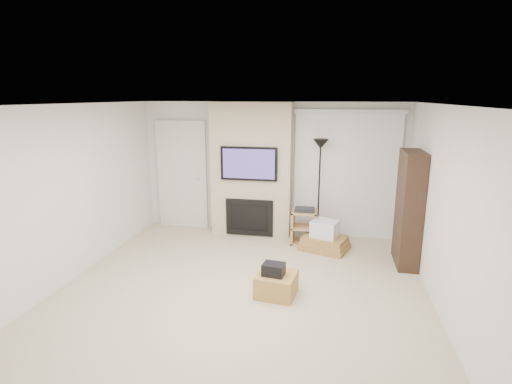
% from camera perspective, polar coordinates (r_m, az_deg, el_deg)
% --- Properties ---
extents(floor, '(5.00, 5.50, 0.00)m').
position_cam_1_polar(floor, '(5.50, -2.48, -14.69)').
color(floor, '#C5B595').
rests_on(floor, ground).
extents(ceiling, '(5.00, 5.50, 0.00)m').
position_cam_1_polar(ceiling, '(4.84, -2.78, 12.35)').
color(ceiling, white).
rests_on(ceiling, wall_back).
extents(wall_back, '(5.00, 0.00, 2.50)m').
position_cam_1_polar(wall_back, '(7.66, 2.22, 3.40)').
color(wall_back, silver).
rests_on(wall_back, ground).
extents(wall_front, '(5.00, 0.00, 2.50)m').
position_cam_1_polar(wall_front, '(2.64, -17.53, -17.93)').
color(wall_front, silver).
rests_on(wall_front, ground).
extents(wall_left, '(0.00, 5.50, 2.50)m').
position_cam_1_polar(wall_left, '(6.11, -26.07, -0.63)').
color(wall_left, silver).
rests_on(wall_left, ground).
extents(wall_right, '(0.00, 5.50, 2.50)m').
position_cam_1_polar(wall_right, '(5.08, 26.03, -3.29)').
color(wall_right, silver).
rests_on(wall_right, ground).
extents(hvac_vent, '(0.35, 0.18, 0.01)m').
position_cam_1_polar(hvac_vent, '(5.56, 3.34, 12.46)').
color(hvac_vent, silver).
rests_on(hvac_vent, ceiling).
extents(ottoman, '(0.56, 0.56, 0.30)m').
position_cam_1_polar(ottoman, '(5.48, 2.94, -13.03)').
color(ottoman, '#AC8040').
rests_on(ottoman, floor).
extents(black_bag, '(0.31, 0.25, 0.16)m').
position_cam_1_polar(black_bag, '(5.35, 2.53, -10.97)').
color(black_bag, black).
rests_on(black_bag, ottoman).
extents(fireplace_wall, '(1.50, 0.47, 2.50)m').
position_cam_1_polar(fireplace_wall, '(7.52, -0.66, 3.11)').
color(fireplace_wall, '#C3B293').
rests_on(fireplace_wall, floor).
extents(entry_door, '(1.02, 0.11, 2.14)m').
position_cam_1_polar(entry_door, '(8.13, -10.47, 2.37)').
color(entry_door, silver).
rests_on(entry_door, floor).
extents(vertical_blinds, '(1.98, 0.10, 2.37)m').
position_cam_1_polar(vertical_blinds, '(7.53, 12.77, 3.06)').
color(vertical_blinds, silver).
rests_on(vertical_blinds, floor).
extents(floor_lamp, '(0.28, 0.28, 1.86)m').
position_cam_1_polar(floor_lamp, '(7.27, 9.14, 4.38)').
color(floor_lamp, black).
rests_on(floor_lamp, floor).
extents(av_stand, '(0.45, 0.38, 0.66)m').
position_cam_1_polar(av_stand, '(7.25, 6.90, -4.67)').
color(av_stand, tan).
rests_on(av_stand, floor).
extents(box_stack, '(0.92, 0.80, 0.52)m').
position_cam_1_polar(box_stack, '(7.05, 9.78, -6.58)').
color(box_stack, '#A67A40').
rests_on(box_stack, floor).
extents(bookshelf, '(0.30, 0.80, 1.80)m').
position_cam_1_polar(bookshelf, '(6.61, 21.00, -2.27)').
color(bookshelf, black).
rests_on(bookshelf, floor).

